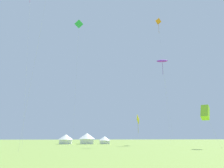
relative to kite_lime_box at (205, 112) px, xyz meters
name	(u,v)px	position (x,y,z in m)	size (l,w,h in m)	color
kite_lime_box	(205,112)	(0.00, 0.00, 0.00)	(3.41, 2.87, 8.23)	#99DB2D
kite_yellow_diamond	(138,120)	(-8.54, 19.62, -0.02)	(0.75, 3.71, 8.17)	yellow
kite_orange_diamond	(159,25)	(-1.23, 19.30, 28.92)	(2.29, 1.30, 37.95)	orange
kite_purple_parafoil	(162,61)	(0.12, 21.71, 18.15)	(3.75, 2.27, 25.53)	purple
kite_green_diamond	(79,26)	(-25.12, 8.92, 21.41)	(2.18, 1.34, 29.83)	green
festival_tent_center	(66,139)	(-28.72, 31.06, -5.08)	(4.51, 4.51, 2.93)	white
festival_tent_right	(87,138)	(-22.23, 31.06, -4.87)	(5.11, 5.11, 3.32)	white
festival_tent_left	(105,140)	(-16.68, 31.06, -5.41)	(3.60, 3.60, 2.34)	white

